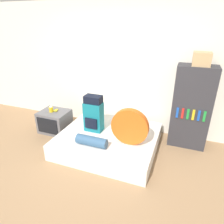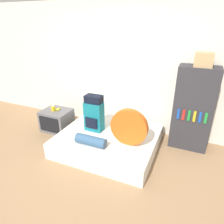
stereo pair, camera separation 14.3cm
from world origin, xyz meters
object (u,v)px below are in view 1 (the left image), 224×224
Objects in this scene: backpack at (94,114)px; tent_bag at (130,127)px; canister at (51,109)px; bookshelf at (191,108)px; sleeping_roll at (92,141)px; cardboard_box at (202,59)px; television at (55,121)px.

backpack is 0.78m from tent_bag.
bookshelf is (2.73, 0.51, 0.25)m from canister.
backpack is 1.29× the size of sleeping_roll.
bookshelf is (1.49, 1.13, 0.38)m from sleeping_roll.
cardboard_box is (2.75, 0.51, 1.12)m from canister.
backpack reaches higher than canister.
backpack is at bearing -159.82° from cardboard_box.
backpack is at bearing 165.14° from tent_bag.
canister is (-1.24, 0.62, 0.13)m from sleeping_roll.
cardboard_box is (1.51, 1.12, 1.26)m from sleeping_roll.
bookshelf is at bearing 37.23° from sleeping_roll.
canister is at bearing 153.55° from sleeping_roll.
tent_bag is 1.25m from bookshelf.
canister is (-1.05, 0.12, -0.11)m from backpack.
television is at bearing 151.95° from sleeping_roll.
television is at bearing -169.94° from cardboard_box.
canister is at bearing -147.34° from television.
bookshelf reaches higher than backpack.
canister is 0.44× the size of cardboard_box.
cardboard_box is (2.72, 0.48, 1.41)m from television.
television is 4.85× the size of canister.
canister is (-0.04, -0.02, 0.29)m from television.
backpack is at bearing -6.59° from canister.
tent_bag is 2.23× the size of cardboard_box.
television is at bearing 171.84° from backpack.
sleeping_roll is at bearing -68.87° from backpack.
bookshelf is at bearing 42.23° from tent_bag.
canister is at bearing 173.41° from backpack.
television is 2.78m from bookshelf.
canister is 0.08× the size of bookshelf.
bookshelf reaches higher than canister.
bookshelf reaches higher than television.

